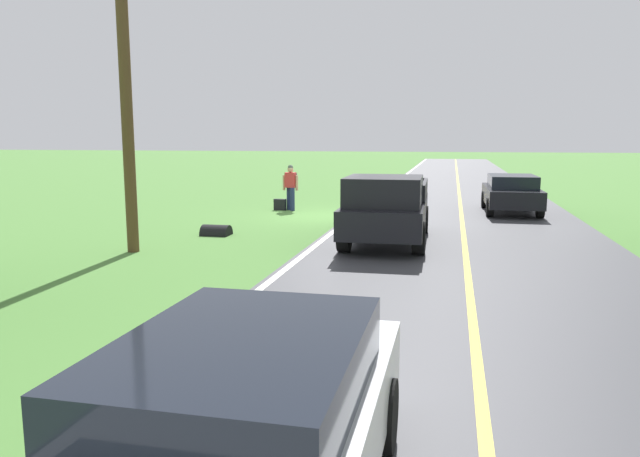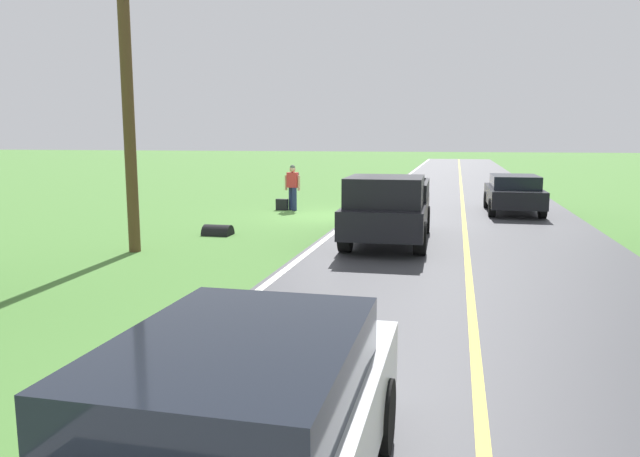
# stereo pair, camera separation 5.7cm
# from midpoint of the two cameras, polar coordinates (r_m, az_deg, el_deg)

# --- Properties ---
(ground_plane) EXTENTS (200.00, 200.00, 0.00)m
(ground_plane) POSITION_cam_midpoint_polar(r_m,az_deg,el_deg) (21.26, 0.39, 1.26)
(ground_plane) COLOR #4C7F38
(road_surface) EXTENTS (7.91, 120.00, 0.00)m
(road_surface) POSITION_cam_midpoint_polar(r_m,az_deg,el_deg) (20.79, 13.45, 0.85)
(road_surface) COLOR #3D3D42
(road_surface) RESTS_ON ground
(lane_edge_line) EXTENTS (0.16, 117.60, 0.00)m
(lane_edge_line) POSITION_cam_midpoint_polar(r_m,az_deg,el_deg) (21.06, 3.13, 1.19)
(lane_edge_line) COLOR silver
(lane_edge_line) RESTS_ON ground
(lane_centre_line) EXTENTS (0.14, 117.60, 0.00)m
(lane_centre_line) POSITION_cam_midpoint_polar(r_m,az_deg,el_deg) (20.79, 13.45, 0.86)
(lane_centre_line) COLOR gold
(lane_centre_line) RESTS_ON ground
(hitchhiker_walking) EXTENTS (0.62, 0.53, 1.75)m
(hitchhiker_walking) POSITION_cam_midpoint_polar(r_m,az_deg,el_deg) (22.78, -2.90, 4.23)
(hitchhiker_walking) COLOR navy
(hitchhiker_walking) RESTS_ON ground
(suitcase_carried) EXTENTS (0.47, 0.23, 0.43)m
(suitcase_carried) POSITION_cam_midpoint_polar(r_m,az_deg,el_deg) (22.92, -3.95, 2.32)
(suitcase_carried) COLOR black
(suitcase_carried) RESTS_ON ground
(pickup_truck_passing) EXTENTS (2.18, 5.44, 1.82)m
(pickup_truck_passing) POSITION_cam_midpoint_polar(r_m,az_deg,el_deg) (15.67, 6.35, 2.09)
(pickup_truck_passing) COLOR black
(pickup_truck_passing) RESTS_ON ground
(sedan_near_oncoming) EXTENTS (1.98, 4.42, 1.41)m
(sedan_near_oncoming) POSITION_cam_midpoint_polar(r_m,az_deg,el_deg) (23.10, 17.90, 3.32)
(sedan_near_oncoming) COLOR black
(sedan_near_oncoming) RESTS_ON ground
(sedan_ahead_same_lane) EXTENTS (1.94, 4.40, 1.41)m
(sedan_ahead_same_lane) POSITION_cam_midpoint_polar(r_m,az_deg,el_deg) (4.34, -8.40, -18.99)
(sedan_ahead_same_lane) COLOR silver
(sedan_ahead_same_lane) RESTS_ON ground
(utility_pole_roadside) EXTENTS (0.28, 0.28, 7.42)m
(utility_pole_roadside) POSITION_cam_midpoint_polar(r_m,az_deg,el_deg) (15.02, -18.30, 11.91)
(utility_pole_roadside) COLOR brown
(utility_pole_roadside) RESTS_ON ground
(drainage_culvert) EXTENTS (0.80, 0.60, 0.60)m
(drainage_culvert) POSITION_cam_midpoint_polar(r_m,az_deg,el_deg) (17.25, -10.07, -0.63)
(drainage_culvert) COLOR black
(drainage_culvert) RESTS_ON ground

